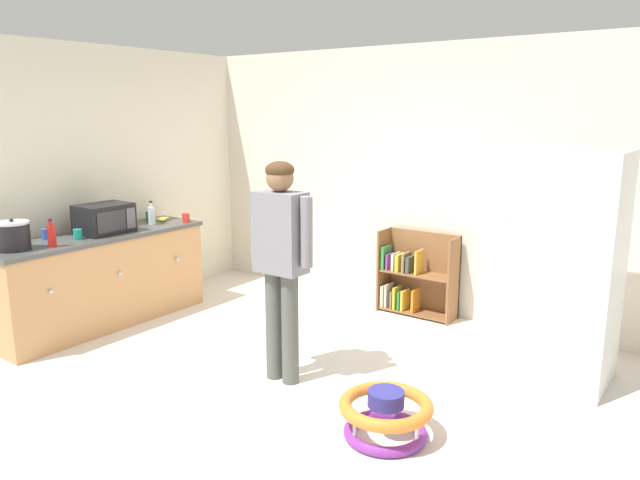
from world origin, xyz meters
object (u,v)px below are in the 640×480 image
Objects in this scene: banana_bunch at (163,219)px; clear_bottle at (152,215)px; ketchup_bottle at (52,236)px; yellow_cup at (19,238)px; teal_cup at (78,234)px; crock_pot at (13,236)px; green_cup at (150,216)px; standing_person at (281,252)px; refrigerator at (568,268)px; blue_cup at (46,234)px; microwave at (104,219)px; baby_walker at (386,415)px; kitchen_counter at (101,279)px; bookshelf at (414,278)px; red_cup at (186,218)px.

clear_bottle is at bearing -77.17° from banana_bunch.
clear_bottle is (-0.14, 1.18, 0.00)m from ketchup_bottle.
yellow_cup and teal_cup have the same top height.
crock_pot is 2.89× the size of teal_cup.
green_cup is (0.04, 1.41, 0.00)m from yellow_cup.
banana_bunch is 1.06m from teal_cup.
standing_person is 10.72× the size of banana_bunch.
refrigerator is at bearing 10.32° from clear_bottle.
blue_cup is at bearing 78.27° from yellow_cup.
crock_pot is (0.01, -0.89, -0.02)m from microwave.
baby_walker is at bearing 0.54° from teal_cup.
green_cup is at bearing 103.54° from kitchen_counter.
crock_pot is 1.12× the size of ketchup_bottle.
red_cup reaches higher than bookshelf.
teal_cup is at bearing -179.46° from baby_walker.
red_cup is (0.40, 1.33, 0.00)m from blue_cup.
yellow_cup is at bearing -173.17° from baby_walker.
kitchen_counter is 13.33× the size of banana_bunch.
baby_walker is 6.36× the size of blue_cup.
baby_walker is (-0.67, -1.56, -0.73)m from refrigerator.
yellow_cup is (-0.22, -0.64, 0.50)m from kitchen_counter.
refrigerator is 4.00m from clear_bottle.
microwave is 0.34m from teal_cup.
banana_bunch is at bearing -155.81° from red_cup.
baby_walker is 2.20× the size of crock_pot.
microwave is 1.95× the size of clear_bottle.
standing_person reaches higher than green_cup.
crock_pot is 2.89× the size of red_cup.
standing_person is 2.21m from microwave.
teal_cup and green_cup have the same top height.
teal_cup is at bearing -134.04° from bookshelf.
baby_walker is 3.25m from ketchup_bottle.
microwave is 0.55m from clear_bottle.
ketchup_bottle is 1.47m from red_cup.
bookshelf is (2.32, 2.07, -0.08)m from kitchen_counter.
ketchup_bottle and clear_bottle have the same top height.
green_cup reaches higher than bookshelf.
refrigerator reaches higher than red_cup.
refrigerator is 1.05× the size of standing_person.
kitchen_counter is at bearing -178.61° from standing_person.
standing_person is at bearing -143.55° from refrigerator.
microwave reaches higher than crock_pot.
crock_pot is at bearing -82.41° from green_cup.
microwave is at bearing -91.24° from clear_bottle.
baby_walker is 6.36× the size of red_cup.
standing_person is at bearing 165.72° from baby_walker.
ketchup_bottle is 0.41m from yellow_cup.
clear_bottle reaches higher than yellow_cup.
bookshelf reaches higher than baby_walker.
banana_bunch is 1.67× the size of yellow_cup.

